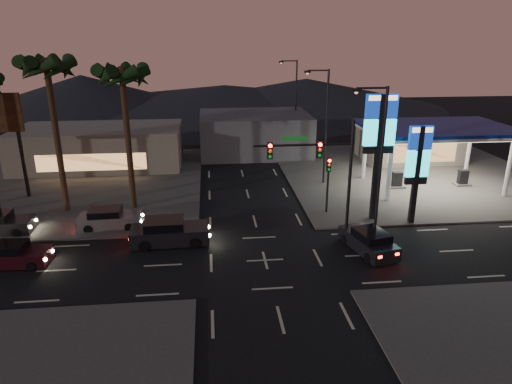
{
  "coord_description": "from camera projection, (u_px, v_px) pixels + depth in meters",
  "views": [
    {
      "loc": [
        -3.06,
        -24.13,
        12.77
      ],
      "look_at": [
        -0.14,
        3.81,
        3.0
      ],
      "focal_mm": 32.0,
      "sensor_mm": 36.0,
      "label": 1
    }
  ],
  "objects": [
    {
      "name": "traffic_signal_mast",
      "position": [
        323.0,
        165.0,
        27.68
      ],
      "size": [
        6.1,
        0.39,
        8.0
      ],
      "color": "black",
      "rests_on": "ground"
    },
    {
      "name": "building_far_west",
      "position": [
        100.0,
        147.0,
        45.8
      ],
      "size": [
        16.0,
        8.0,
        4.0
      ],
      "primitive_type": "cube",
      "color": "#726B5B",
      "rests_on": "ground"
    },
    {
      "name": "streetlight_far",
      "position": [
        294.0,
        99.0,
        52.25
      ],
      "size": [
        2.14,
        0.25,
        10.0
      ],
      "color": "black",
      "rests_on": "ground"
    },
    {
      "name": "corner_lot_nw",
      "position": [
        65.0,
        185.0,
        40.6
      ],
      "size": [
        24.0,
        24.0,
        0.12
      ],
      "primitive_type": "cube",
      "color": "#47443F",
      "rests_on": "ground"
    },
    {
      "name": "palm_b",
      "position": [
        48.0,
        77.0,
        31.44
      ],
      "size": [
        4.41,
        4.41,
        11.46
      ],
      "color": "black",
      "rests_on": "ground"
    },
    {
      "name": "palm_a",
      "position": [
        123.0,
        84.0,
        32.1
      ],
      "size": [
        4.41,
        4.41,
        10.86
      ],
      "color": "black",
      "rests_on": "ground"
    },
    {
      "name": "pylon_sign_short",
      "position": [
        418.0,
        160.0,
        30.94
      ],
      "size": [
        1.6,
        0.35,
        7.0
      ],
      "color": "black",
      "rests_on": "ground"
    },
    {
      "name": "pedestal_signal",
      "position": [
        328.0,
        176.0,
        33.3
      ],
      "size": [
        0.32,
        0.39,
        4.3
      ],
      "color": "black",
      "rests_on": "ground"
    },
    {
      "name": "car_lane_b_front",
      "position": [
        109.0,
        219.0,
        31.52
      ],
      "size": [
        4.4,
        1.95,
        1.42
      ],
      "color": "slate",
      "rests_on": "ground"
    },
    {
      "name": "building_far_mid",
      "position": [
        254.0,
        133.0,
        51.06
      ],
      "size": [
        12.0,
        9.0,
        4.4
      ],
      "primitive_type": "cube",
      "color": "#4C4C51",
      "rests_on": "ground"
    },
    {
      "name": "corner_lot_ne",
      "position": [
        410.0,
        174.0,
        43.74
      ],
      "size": [
        24.0,
        24.0,
        0.12
      ],
      "primitive_type": "cube",
      "color": "#47443F",
      "rests_on": "ground"
    },
    {
      "name": "gas_station",
      "position": [
        437.0,
        130.0,
        38.33
      ],
      "size": [
        12.2,
        8.2,
        5.47
      ],
      "color": "silver",
      "rests_on": "ground"
    },
    {
      "name": "pylon_sign_tall",
      "position": [
        379.0,
        133.0,
        31.06
      ],
      "size": [
        2.2,
        0.35,
        9.0
      ],
      "color": "black",
      "rests_on": "ground"
    },
    {
      "name": "convenience_store",
      "position": [
        410.0,
        142.0,
        47.99
      ],
      "size": [
        10.0,
        6.0,
        4.0
      ],
      "primitive_type": "cube",
      "color": "#726B5B",
      "rests_on": "ground"
    },
    {
      "name": "car_lane_a_mid",
      "position": [
        12.0,
        255.0,
        26.44
      ],
      "size": [
        4.22,
        1.94,
        1.35
      ],
      "color": "#320E15",
      "rests_on": "ground"
    },
    {
      "name": "hill_right",
      "position": [
        306.0,
        92.0,
        84.17
      ],
      "size": [
        50.0,
        50.0,
        5.0
      ],
      "primitive_type": "cone",
      "color": "black",
      "rests_on": "ground"
    },
    {
      "name": "hill_center",
      "position": [
        225.0,
        96.0,
        82.87
      ],
      "size": [
        60.0,
        60.0,
        4.0
      ],
      "primitive_type": "cone",
      "color": "black",
      "rests_on": "ground"
    },
    {
      "name": "hill_left",
      "position": [
        82.0,
        92.0,
        80.09
      ],
      "size": [
        40.0,
        40.0,
        6.0
      ],
      "primitive_type": "cone",
      "color": "black",
      "rests_on": "ground"
    },
    {
      "name": "streetlight_mid",
      "position": [
        324.0,
        121.0,
        39.1
      ],
      "size": [
        2.14,
        0.25,
        10.0
      ],
      "color": "black",
      "rests_on": "ground"
    },
    {
      "name": "car_lane_a_front",
      "position": [
        169.0,
        232.0,
        29.13
      ],
      "size": [
        5.13,
        2.31,
        1.65
      ],
      "color": "black",
      "rests_on": "ground"
    },
    {
      "name": "suv_station",
      "position": [
        369.0,
        241.0,
        28.1
      ],
      "size": [
        2.74,
        4.56,
        1.43
      ],
      "color": "black",
      "rests_on": "ground"
    },
    {
      "name": "ground",
      "position": [
        265.0,
        260.0,
        27.16
      ],
      "size": [
        140.0,
        140.0,
        0.0
      ],
      "primitive_type": "plane",
      "color": "black",
      "rests_on": "ground"
    },
    {
      "name": "streetlight_near",
      "position": [
        378.0,
        160.0,
        26.89
      ],
      "size": [
        2.14,
        0.25,
        10.0
      ],
      "color": "black",
      "rests_on": "ground"
    }
  ]
}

